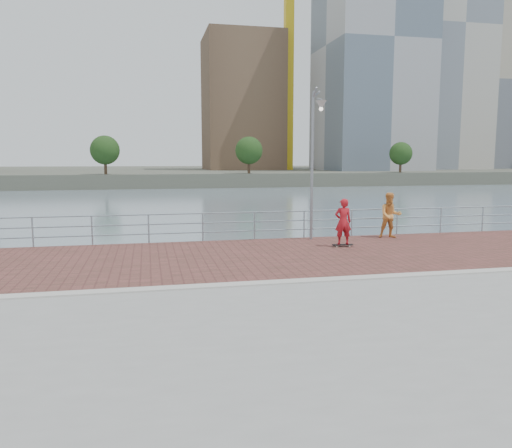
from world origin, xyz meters
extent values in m
plane|color=slate|center=(0.00, 0.00, -2.00)|extent=(400.00, 400.00, 0.00)
cube|color=gray|center=(0.00, -5.00, -1.00)|extent=(40.00, 24.00, 2.00)
cube|color=brown|center=(0.00, 3.60, 0.01)|extent=(40.00, 6.80, 0.02)
cube|color=#B7B5AD|center=(0.00, 0.00, 0.03)|extent=(40.00, 0.40, 0.06)
cube|color=#4C5142|center=(0.00, 122.50, -0.75)|extent=(320.00, 95.00, 2.50)
cylinder|color=#8C9EA8|center=(-7.18, 7.00, 0.55)|extent=(0.06, 0.06, 1.10)
cylinder|color=#8C9EA8|center=(-5.13, 7.00, 0.55)|extent=(0.06, 0.06, 1.10)
cylinder|color=#8C9EA8|center=(-3.08, 7.00, 0.55)|extent=(0.06, 0.06, 1.10)
cylinder|color=#8C9EA8|center=(-1.03, 7.00, 0.55)|extent=(0.06, 0.06, 1.10)
cylinder|color=#8C9EA8|center=(1.03, 7.00, 0.55)|extent=(0.06, 0.06, 1.10)
cylinder|color=#8C9EA8|center=(3.08, 7.00, 0.55)|extent=(0.06, 0.06, 1.10)
cylinder|color=#8C9EA8|center=(5.13, 7.00, 0.55)|extent=(0.06, 0.06, 1.10)
cylinder|color=#8C9EA8|center=(7.18, 7.00, 0.55)|extent=(0.06, 0.06, 1.10)
cylinder|color=#8C9EA8|center=(9.24, 7.00, 0.55)|extent=(0.06, 0.06, 1.10)
cylinder|color=#8C9EA8|center=(11.29, 7.00, 0.55)|extent=(0.06, 0.06, 1.10)
cylinder|color=#8C9EA8|center=(0.00, 7.00, 1.10)|extent=(39.00, 0.05, 0.05)
cylinder|color=#8C9EA8|center=(0.00, 7.00, 0.73)|extent=(39.00, 0.05, 0.05)
cylinder|color=#8C9EA8|center=(0.00, 7.00, 0.36)|extent=(39.00, 0.05, 0.05)
cylinder|color=gray|center=(3.22, 6.50, 2.78)|extent=(0.11, 0.11, 5.56)
cylinder|color=gray|center=(3.22, 6.04, 5.56)|extent=(0.07, 0.93, 0.07)
cone|color=#B2B2AD|center=(3.22, 5.57, 5.38)|extent=(0.41, 0.41, 0.32)
cube|color=black|center=(3.80, 4.65, 0.09)|extent=(0.76, 0.27, 0.03)
cylinder|color=beige|center=(3.55, 4.61, 0.05)|extent=(0.06, 0.04, 0.06)
cylinder|color=beige|center=(4.03, 4.56, 0.05)|extent=(0.06, 0.04, 0.06)
cylinder|color=beige|center=(3.57, 4.74, 0.05)|extent=(0.06, 0.04, 0.06)
cylinder|color=beige|center=(4.05, 4.69, 0.05)|extent=(0.06, 0.04, 0.06)
imported|color=red|center=(3.80, 4.65, 0.94)|extent=(0.65, 0.46, 1.67)
imported|color=#E49343|center=(6.45, 6.19, 0.93)|extent=(1.03, 0.88, 1.82)
cube|color=gold|center=(30.00, 104.00, 25.50)|extent=(2.00, 2.00, 50.00)
cube|color=brown|center=(20.00, 110.00, 16.49)|extent=(18.00, 18.00, 31.98)
cube|color=#9E9EA3|center=(48.00, 98.00, 28.47)|extent=(22.00, 22.00, 55.93)
cube|color=#B2ADA3|center=(72.00, 108.00, 35.36)|extent=(20.00, 20.00, 69.72)
cube|color=#ADA38E|center=(95.00, 115.00, 23.76)|extent=(24.00, 22.00, 46.53)
cylinder|color=#473323|center=(-10.00, 77.00, 2.42)|extent=(0.50, 0.50, 3.84)
sphere|color=#193814|center=(-10.00, 77.00, 4.62)|extent=(4.94, 4.94, 4.94)
cylinder|color=#473323|center=(15.00, 77.00, 2.43)|extent=(0.50, 0.50, 3.86)
sphere|color=#193814|center=(15.00, 77.00, 4.64)|extent=(4.96, 4.96, 4.96)
cylinder|color=#473323|center=(45.00, 77.00, 2.21)|extent=(0.50, 0.50, 3.42)
sphere|color=#193814|center=(45.00, 77.00, 4.16)|extent=(4.40, 4.40, 4.40)
camera|label=1|loc=(-3.07, -12.13, 3.21)|focal=35.00mm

